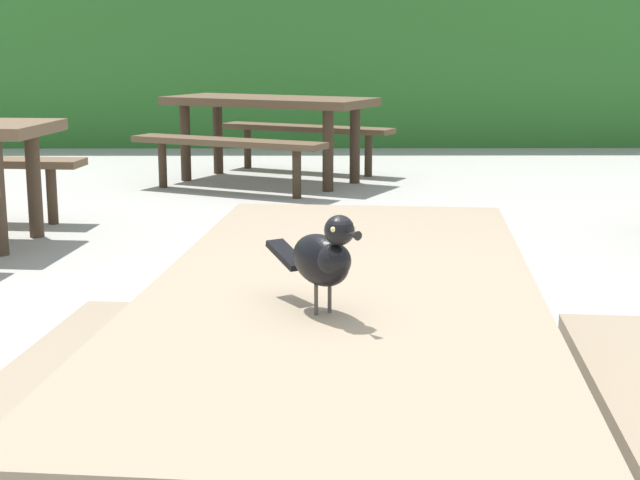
# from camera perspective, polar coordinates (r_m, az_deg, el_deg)

# --- Properties ---
(hedge_wall) EXTENTS (28.00, 1.31, 2.26)m
(hedge_wall) POSITION_cam_1_polar(r_m,az_deg,el_deg) (11.68, 0.81, 11.39)
(hedge_wall) COLOR #2D6B28
(hedge_wall) RESTS_ON ground
(picnic_table_foreground) EXTENTS (1.85, 1.88, 0.74)m
(picnic_table_foreground) POSITION_cam_1_polar(r_m,az_deg,el_deg) (1.96, 1.45, -7.68)
(picnic_table_foreground) COLOR #84725B
(picnic_table_foreground) RESTS_ON ground
(bird_grackle) EXTENTS (0.17, 0.26, 0.18)m
(bird_grackle) POSITION_cam_1_polar(r_m,az_deg,el_deg) (1.65, 0.23, -1.03)
(bird_grackle) COLOR black
(bird_grackle) RESTS_ON picnic_table_foreground
(picnic_table_mid_left) EXTENTS (2.29, 2.27, 0.74)m
(picnic_table_mid_left) POSITION_cam_1_polar(r_m,az_deg,el_deg) (8.36, -3.07, 7.28)
(picnic_table_mid_left) COLOR brown
(picnic_table_mid_left) RESTS_ON ground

